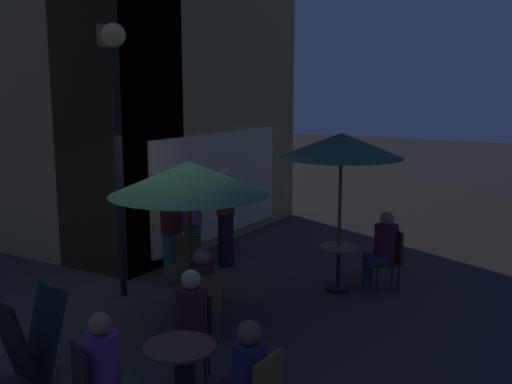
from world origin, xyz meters
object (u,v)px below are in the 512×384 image
at_px(patron_seated_2, 244,375).
at_px(patron_seated_4, 108,371).
at_px(patron_standing_7, 192,223).
at_px(menu_sandwich_board, 30,337).
at_px(patron_seated_3, 191,321).
at_px(cafe_chair_2, 189,262).
at_px(cafe_chair_4, 193,331).
at_px(cafe_table_2, 180,367).
at_px(patron_seated_0, 383,246).
at_px(street_lamp_near_corner, 116,101).
at_px(patio_umbrella_0, 341,146).
at_px(patron_standing_6, 172,233).
at_px(cafe_table_0, 338,260).
at_px(patron_seated_1, 201,287).
at_px(patio_umbrella_1, 189,179).
at_px(cafe_chair_0, 392,255).
at_px(cafe_table_1, 191,283).
at_px(patron_standing_5, 226,216).
at_px(cafe_chair_1, 204,302).

height_order(patron_seated_2, patron_seated_4, patron_seated_4).
bearing_deg(patron_seated_4, patron_seated_2, -33.18).
bearing_deg(patron_standing_7, patron_seated_2, 5.94).
bearing_deg(menu_sandwich_board, patron_seated_2, -77.89).
bearing_deg(patron_seated_3, patron_standing_7, -172.11).
bearing_deg(patron_seated_3, patron_seated_2, 29.39).
distance_m(cafe_chair_2, cafe_chair_4, 2.54).
bearing_deg(cafe_table_2, patron_seated_0, -5.07).
xyz_separation_m(cafe_table_2, cafe_chair_2, (2.78, 1.99, 0.02)).
xyz_separation_m(cafe_table_2, patron_seated_3, (0.66, 0.36, 0.16)).
relative_size(street_lamp_near_corner, cafe_chair_4, 4.47).
height_order(street_lamp_near_corner, cafe_chair_2, street_lamp_near_corner).
distance_m(patio_umbrella_0, cafe_chair_2, 2.92).
bearing_deg(street_lamp_near_corner, patron_standing_7, -6.25).
height_order(menu_sandwich_board, patron_standing_6, patron_standing_6).
height_order(cafe_table_0, patron_standing_6, patron_standing_6).
distance_m(cafe_chair_2, patron_seated_1, 1.49).
relative_size(cafe_chair_2, patron_standing_7, 0.56).
bearing_deg(street_lamp_near_corner, patron_seated_4, -138.67).
distance_m(patio_umbrella_1, cafe_chair_0, 3.60).
xyz_separation_m(patio_umbrella_1, patron_seated_0, (2.57, -1.87, -1.27)).
bearing_deg(cafe_chair_2, patron_seated_4, -13.25).
bearing_deg(cafe_table_1, patron_standing_6, 47.40).
height_order(cafe_chair_2, patron_seated_4, patron_seated_4).
distance_m(menu_sandwich_board, patio_umbrella_1, 2.78).
bearing_deg(patron_standing_5, patron_seated_0, -19.09).
distance_m(patio_umbrella_0, patron_seated_1, 3.16).
xyz_separation_m(menu_sandwich_board, cafe_table_1, (2.30, -0.48, 0.03)).
relative_size(cafe_table_1, patron_standing_6, 0.43).
bearing_deg(patron_seated_0, patron_seated_4, 48.19).
xyz_separation_m(cafe_chair_4, patron_standing_7, (3.16, 2.35, 0.31)).
xyz_separation_m(street_lamp_near_corner, patron_seated_1, (-0.67, -1.98, -2.31)).
bearing_deg(patron_standing_5, patron_standing_7, -142.44).
height_order(patio_umbrella_0, cafe_chair_0, patio_umbrella_0).
relative_size(patron_seated_0, patron_standing_5, 0.71).
relative_size(cafe_chair_1, patron_seated_0, 0.72).
bearing_deg(cafe_table_1, patron_seated_2, -134.48).
distance_m(patio_umbrella_1, patron_seated_1, 1.46).
bearing_deg(patron_seated_1, patron_standing_5, -20.48).
relative_size(patio_umbrella_1, cafe_chair_4, 2.42).
bearing_deg(cafe_chair_2, patron_seated_0, 88.97).
relative_size(street_lamp_near_corner, patron_seated_1, 3.40).
relative_size(street_lamp_near_corner, cafe_table_0, 5.65).
relative_size(menu_sandwich_board, patron_seated_4, 0.78).
xyz_separation_m(cafe_table_1, patio_umbrella_0, (2.17, -1.28, 1.77)).
height_order(cafe_chair_4, patron_seated_1, patron_seated_1).
relative_size(cafe_table_1, patron_seated_0, 0.58).
xyz_separation_m(cafe_chair_2, patron_standing_5, (1.72, 0.46, 0.33)).
distance_m(street_lamp_near_corner, patio_umbrella_0, 3.44).
height_order(street_lamp_near_corner, patron_seated_0, street_lamp_near_corner).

